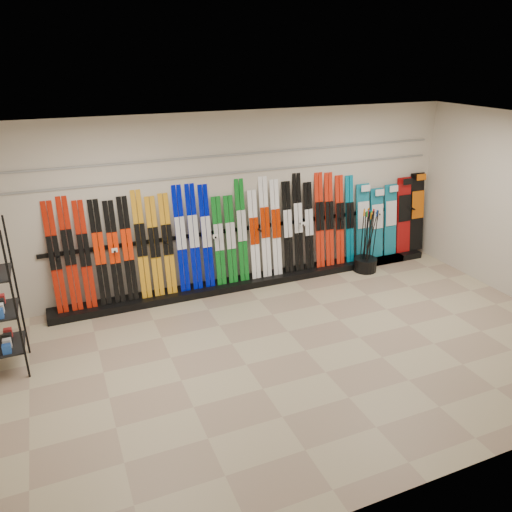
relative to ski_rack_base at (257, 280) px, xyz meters
name	(u,v)px	position (x,y,z in m)	size (l,w,h in m)	color
floor	(305,350)	(-0.22, -2.28, -0.06)	(8.00, 8.00, 0.00)	gray
back_wall	(240,201)	(-0.22, 0.22, 1.44)	(8.00, 8.00, 0.00)	beige
ceiling	(315,131)	(-0.22, -2.28, 2.94)	(8.00, 8.00, 0.00)	silver
ski_rack_base	(257,280)	(0.00, 0.00, 0.00)	(8.00, 0.40, 0.12)	black
skis	(218,236)	(-0.69, 0.08, 0.91)	(5.38, 0.30, 1.82)	#B01908
snowboards	(392,218)	(2.91, 0.07, 0.78)	(1.58, 0.24, 1.55)	#14728C
pole_bin	(365,264)	(2.11, -0.28, 0.07)	(0.43, 0.43, 0.25)	black
ski_poles	(368,241)	(2.11, -0.30, 0.55)	(0.31, 0.40, 1.18)	black
slatwall_rail_0	(240,172)	(-0.22, 0.20, 1.94)	(7.60, 0.02, 0.03)	gray
slatwall_rail_1	(240,154)	(-0.22, 0.20, 2.24)	(7.60, 0.02, 0.03)	gray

